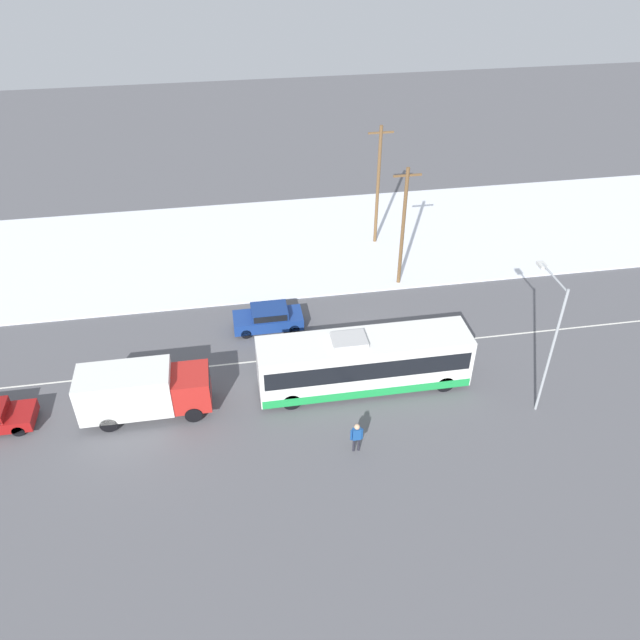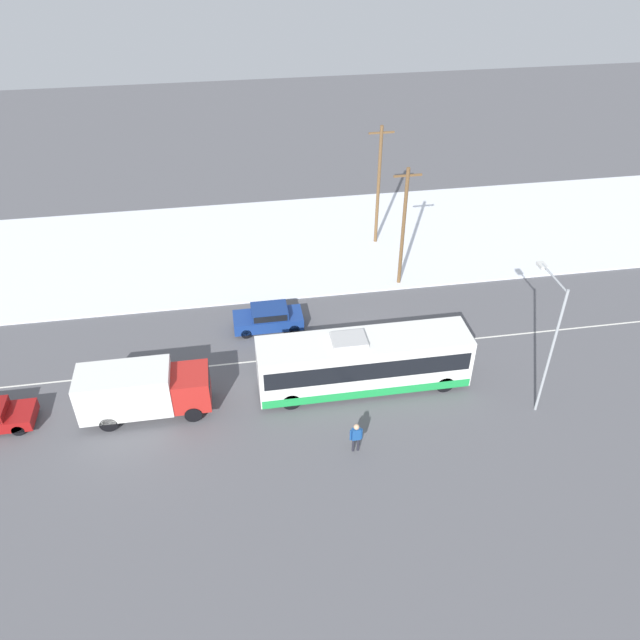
{
  "view_description": "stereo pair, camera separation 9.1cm",
  "coord_description": "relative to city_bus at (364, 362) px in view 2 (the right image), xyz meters",
  "views": [
    {
      "loc": [
        -7.89,
        -27.98,
        23.0
      ],
      "look_at": [
        -2.96,
        1.51,
        1.4
      ],
      "focal_mm": 35.0,
      "sensor_mm": 36.0,
      "label": 1
    },
    {
      "loc": [
        -7.8,
        -28.0,
        23.0
      ],
      "look_at": [
        -2.96,
        1.51,
        1.4
      ],
      "focal_mm": 35.0,
      "sensor_mm": 36.0,
      "label": 2
    }
  ],
  "objects": [
    {
      "name": "ground_plane",
      "position": [
        1.34,
        3.02,
        -1.65
      ],
      "size": [
        120.0,
        120.0,
        0.0
      ],
      "primitive_type": "plane",
      "color": "#56565B"
    },
    {
      "name": "snow_lot",
      "position": [
        1.34,
        16.55,
        -1.59
      ],
      "size": [
        80.0,
        15.0,
        0.12
      ],
      "color": "silver",
      "rests_on": "ground_plane"
    },
    {
      "name": "lane_marking_center",
      "position": [
        1.34,
        3.02,
        -1.65
      ],
      "size": [
        60.0,
        0.12,
        0.0
      ],
      "color": "silver",
      "rests_on": "ground_plane"
    },
    {
      "name": "city_bus",
      "position": [
        0.0,
        0.0,
        0.0
      ],
      "size": [
        11.35,
        2.57,
        3.39
      ],
      "color": "white",
      "rests_on": "ground_plane"
    },
    {
      "name": "box_truck",
      "position": [
        -11.62,
        -0.21,
        -0.09
      ],
      "size": [
        6.55,
        2.3,
        2.81
      ],
      "color": "silver",
      "rests_on": "ground_plane"
    },
    {
      "name": "sedan_car",
      "position": [
        -4.55,
        6.15,
        -0.84
      ],
      "size": [
        4.22,
        1.8,
        1.48
      ],
      "rotation": [
        0.0,
        0.0,
        3.14
      ],
      "color": "navy",
      "rests_on": "ground_plane"
    },
    {
      "name": "pedestrian_at_stop",
      "position": [
        -1.36,
        -4.58,
        -0.58
      ],
      "size": [
        0.63,
        0.28,
        1.75
      ],
      "color": "#23232D",
      "rests_on": "ground_plane"
    },
    {
      "name": "streetlamp",
      "position": [
        8.58,
        -2.72,
        3.11
      ],
      "size": [
        0.36,
        2.95,
        7.49
      ],
      "color": "#9EA3A8",
      "rests_on": "ground_plane"
    },
    {
      "name": "utility_pole_roadside",
      "position": [
        4.7,
        9.8,
        2.7
      ],
      "size": [
        1.8,
        0.24,
        8.34
      ],
      "color": "brown",
      "rests_on": "ground_plane"
    },
    {
      "name": "utility_pole_snowlot",
      "position": [
        4.48,
        15.73,
        3.03
      ],
      "size": [
        1.8,
        0.24,
        8.98
      ],
      "color": "brown",
      "rests_on": "ground_plane"
    }
  ]
}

